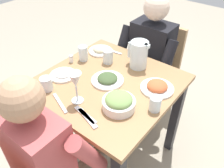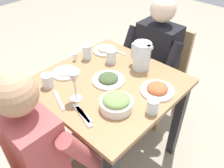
{
  "view_description": "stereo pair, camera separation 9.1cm",
  "coord_description": "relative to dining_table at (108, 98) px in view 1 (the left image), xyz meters",
  "views": [
    {
      "loc": [
        -0.76,
        0.91,
        1.66
      ],
      "look_at": [
        -0.06,
        0.03,
        0.78
      ],
      "focal_mm": 37.35,
      "sensor_mm": 36.0,
      "label": 1
    },
    {
      "loc": [
        -0.82,
        0.85,
        1.66
      ],
      "look_at": [
        -0.06,
        0.03,
        0.78
      ],
      "focal_mm": 37.35,
      "sensor_mm": 36.0,
      "label": 2
    }
  ],
  "objects": [
    {
      "name": "water_glass_near_right",
      "position": [
        0.14,
        -0.18,
        0.19
      ],
      "size": [
        0.07,
        0.07,
        0.1
      ],
      "primitive_type": "cylinder",
      "color": "silver",
      "rests_on": "dining_table"
    },
    {
      "name": "salt_shaker",
      "position": [
        0.35,
        -0.02,
        0.17
      ],
      "size": [
        0.03,
        0.03,
        0.05
      ],
      "color": "white",
      "rests_on": "dining_table"
    },
    {
      "name": "diner_far",
      "position": [
        -0.06,
        0.51,
        0.01
      ],
      "size": [
        0.48,
        0.53,
        1.15
      ],
      "color": "#B24C4C",
      "rests_on": "ground_plane"
    },
    {
      "name": "plate_beans",
      "position": [
        0.28,
        -0.25,
        0.16
      ],
      "size": [
        0.18,
        0.18,
        0.04
      ],
      "color": "white",
      "rests_on": "dining_table"
    },
    {
      "name": "dining_table",
      "position": [
        0.0,
        0.0,
        0.0
      ],
      "size": [
        0.83,
        0.83,
        0.75
      ],
      "color": "#997047",
      "rests_on": "ground_plane"
    },
    {
      "name": "water_glass_by_pitcher",
      "position": [
        0.24,
        0.29,
        0.18
      ],
      "size": [
        0.07,
        0.07,
        0.09
      ],
      "primitive_type": "cylinder",
      "color": "silver",
      "rests_on": "dining_table"
    },
    {
      "name": "diner_near",
      "position": [
        0.03,
        -0.51,
        0.01
      ],
      "size": [
        0.48,
        0.53,
        1.15
      ],
      "color": "black",
      "rests_on": "ground_plane"
    },
    {
      "name": "chair_near",
      "position": [
        0.03,
        -0.72,
        -0.13
      ],
      "size": [
        0.4,
        0.4,
        0.85
      ],
      "color": "tan",
      "rests_on": "ground_plane"
    },
    {
      "name": "water_pitcher",
      "position": [
        -0.05,
        -0.27,
        0.24
      ],
      "size": [
        0.16,
        0.12,
        0.19
      ],
      "color": "silver",
      "rests_on": "dining_table"
    },
    {
      "name": "water_glass_near_left",
      "position": [
        0.31,
        -0.09,
        0.19
      ],
      "size": [
        0.06,
        0.06,
        0.11
      ],
      "primitive_type": "cylinder",
      "color": "silver",
      "rests_on": "dining_table"
    },
    {
      "name": "plate_dolmas",
      "position": [
        0.01,
        0.0,
        0.16
      ],
      "size": [
        0.21,
        0.21,
        0.05
      ],
      "color": "white",
      "rests_on": "dining_table"
    },
    {
      "name": "fork_far",
      "position": [
        -0.12,
        0.32,
        0.14
      ],
      "size": [
        0.17,
        0.07,
        0.01
      ],
      "primitive_type": "cube",
      "rotation": [
        0.0,
        0.0,
        -0.29
      ],
      "color": "silver",
      "rests_on": "dining_table"
    },
    {
      "name": "salad_bowl",
      "position": [
        -0.2,
        0.15,
        0.18
      ],
      "size": [
        0.19,
        0.19,
        0.09
      ],
      "color": "white",
      "rests_on": "dining_table"
    },
    {
      "name": "fork_near",
      "position": [
        -0.09,
        0.31,
        0.14
      ],
      "size": [
        0.17,
        0.05,
        0.01
      ],
      "primitive_type": "cube",
      "rotation": [
        0.0,
        0.0,
        -0.16
      ],
      "color": "silver",
      "rests_on": "dining_table"
    },
    {
      "name": "water_glass_far_right",
      "position": [
        -0.36,
        0.04,
        0.18
      ],
      "size": [
        0.07,
        0.07,
        0.09
      ],
      "primitive_type": "cylinder",
      "color": "silver",
      "rests_on": "dining_table"
    },
    {
      "name": "knife_near",
      "position": [
        0.22,
        -0.31,
        0.14
      ],
      "size": [
        0.19,
        0.04,
        0.01
      ],
      "primitive_type": "cube",
      "rotation": [
        0.0,
        0.0,
        0.12
      ],
      "color": "silver",
      "rests_on": "dining_table"
    },
    {
      "name": "ground_plane",
      "position": [
        0.0,
        0.0,
        -0.61
      ],
      "size": [
        8.0,
        8.0,
        0.0
      ],
      "primitive_type": "plane",
      "color": "#9E937F"
    },
    {
      "name": "plate_rice_curry",
      "position": [
        -0.28,
        -0.13,
        0.16
      ],
      "size": [
        0.21,
        0.21,
        0.06
      ],
      "color": "white",
      "rests_on": "dining_table"
    },
    {
      "name": "wine_glass",
      "position": [
        0.02,
        0.25,
        0.28
      ],
      "size": [
        0.08,
        0.08,
        0.2
      ],
      "color": "silver",
      "rests_on": "dining_table"
    },
    {
      "name": "knife_far",
      "position": [
        0.08,
        0.33,
        0.14
      ],
      "size": [
        0.18,
        0.08,
        0.01
      ],
      "primitive_type": "cube",
      "rotation": [
        0.0,
        0.0,
        -0.35
      ],
      "color": "silver",
      "rests_on": "dining_table"
    },
    {
      "name": "plate_yoghurt",
      "position": [
        0.27,
        0.14,
        0.15
      ],
      "size": [
        0.17,
        0.17,
        0.04
      ],
      "color": "white",
      "rests_on": "dining_table"
    }
  ]
}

